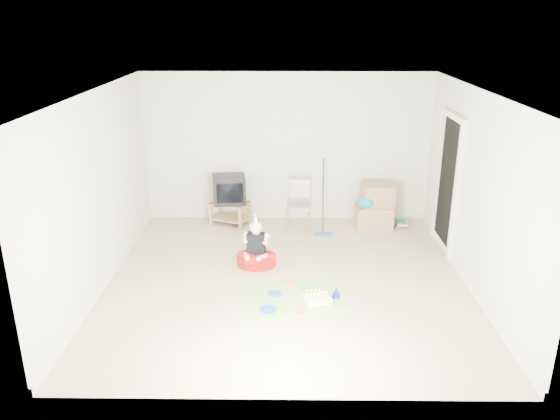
{
  "coord_description": "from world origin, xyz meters",
  "views": [
    {
      "loc": [
        -0.01,
        -6.83,
        3.53
      ],
      "look_at": [
        -0.1,
        0.4,
        0.9
      ],
      "focal_mm": 35.0,
      "sensor_mm": 36.0,
      "label": 1
    }
  ],
  "objects_px": {
    "crt_tv": "(229,189)",
    "folding_chair": "(299,206)",
    "tv_stand": "(230,211)",
    "birthday_cake": "(317,300)",
    "cardboard_boxes": "(375,207)",
    "seated_woman": "(256,254)"
  },
  "relations": [
    {
      "from": "tv_stand",
      "to": "folding_chair",
      "type": "bearing_deg",
      "value": -12.23
    },
    {
      "from": "birthday_cake",
      "to": "crt_tv",
      "type": "bearing_deg",
      "value": 116.52
    },
    {
      "from": "tv_stand",
      "to": "crt_tv",
      "type": "height_order",
      "value": "crt_tv"
    },
    {
      "from": "cardboard_boxes",
      "to": "seated_woman",
      "type": "relative_size",
      "value": 0.94
    },
    {
      "from": "cardboard_boxes",
      "to": "crt_tv",
      "type": "bearing_deg",
      "value": 177.16
    },
    {
      "from": "folding_chair",
      "to": "seated_woman",
      "type": "bearing_deg",
      "value": -114.8
    },
    {
      "from": "crt_tv",
      "to": "cardboard_boxes",
      "type": "xyz_separation_m",
      "value": [
        2.51,
        -0.12,
        -0.27
      ]
    },
    {
      "from": "cardboard_boxes",
      "to": "seated_woman",
      "type": "distance_m",
      "value": 2.5
    },
    {
      "from": "crt_tv",
      "to": "cardboard_boxes",
      "type": "relative_size",
      "value": 0.72
    },
    {
      "from": "crt_tv",
      "to": "folding_chair",
      "type": "height_order",
      "value": "same"
    },
    {
      "from": "folding_chair",
      "to": "cardboard_boxes",
      "type": "xyz_separation_m",
      "value": [
        1.31,
        0.14,
        -0.06
      ]
    },
    {
      "from": "birthday_cake",
      "to": "seated_woman",
      "type": "bearing_deg",
      "value": 126.67
    },
    {
      "from": "tv_stand",
      "to": "crt_tv",
      "type": "bearing_deg",
      "value": 0.0
    },
    {
      "from": "tv_stand",
      "to": "folding_chair",
      "type": "distance_m",
      "value": 1.24
    },
    {
      "from": "folding_chair",
      "to": "crt_tv",
      "type": "bearing_deg",
      "value": 167.77
    },
    {
      "from": "tv_stand",
      "to": "seated_woman",
      "type": "relative_size",
      "value": 0.9
    },
    {
      "from": "tv_stand",
      "to": "birthday_cake",
      "type": "relative_size",
      "value": 1.94
    },
    {
      "from": "crt_tv",
      "to": "cardboard_boxes",
      "type": "bearing_deg",
      "value": -10.98
    },
    {
      "from": "tv_stand",
      "to": "cardboard_boxes",
      "type": "distance_m",
      "value": 2.52
    },
    {
      "from": "tv_stand",
      "to": "cardboard_boxes",
      "type": "relative_size",
      "value": 0.96
    },
    {
      "from": "tv_stand",
      "to": "seated_woman",
      "type": "distance_m",
      "value": 1.75
    },
    {
      "from": "cardboard_boxes",
      "to": "birthday_cake",
      "type": "bearing_deg",
      "value": -112.93
    }
  ]
}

